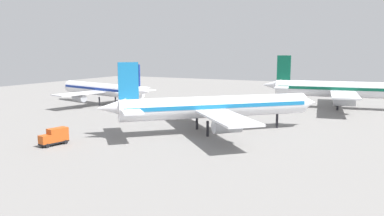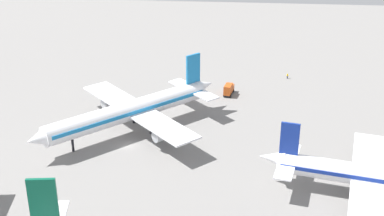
% 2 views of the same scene
% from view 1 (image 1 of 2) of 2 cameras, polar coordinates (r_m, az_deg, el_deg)
% --- Properties ---
extents(ground, '(288.00, 288.00, 0.00)m').
position_cam_1_polar(ground, '(92.86, 4.97, -2.76)').
color(ground, gray).
extents(airplane_at_gate, '(37.64, 46.27, 14.20)m').
position_cam_1_polar(airplane_at_gate, '(134.07, -13.43, 2.76)').
color(airplane_at_gate, white).
rests_on(airplane_at_gate, ground).
extents(airplane_taxiing, '(40.67, 41.91, 16.00)m').
position_cam_1_polar(airplane_taxiing, '(85.10, 3.43, 0.19)').
color(airplane_taxiing, white).
rests_on(airplane_taxiing, ground).
extents(airplane_distant, '(44.89, 55.52, 16.92)m').
position_cam_1_polar(airplane_distant, '(130.16, 22.62, 2.60)').
color(airplane_distant, white).
rests_on(airplane_distant, ground).
extents(catering_truck, '(5.87, 3.11, 3.30)m').
position_cam_1_polar(catering_truck, '(78.55, -20.12, -4.09)').
color(catering_truck, black).
rests_on(catering_truck, ground).
extents(safety_cone_near_gate, '(0.44, 0.44, 0.60)m').
position_cam_1_polar(safety_cone_near_gate, '(132.19, 3.23, 0.78)').
color(safety_cone_near_gate, '#EA590C').
rests_on(safety_cone_near_gate, ground).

